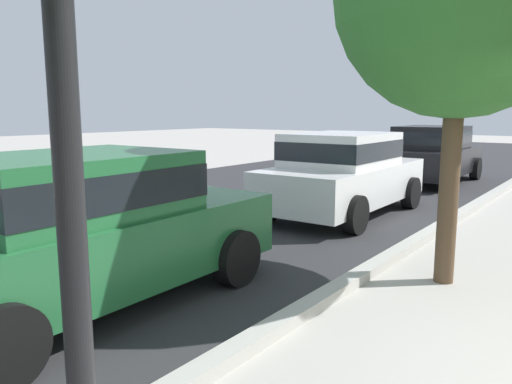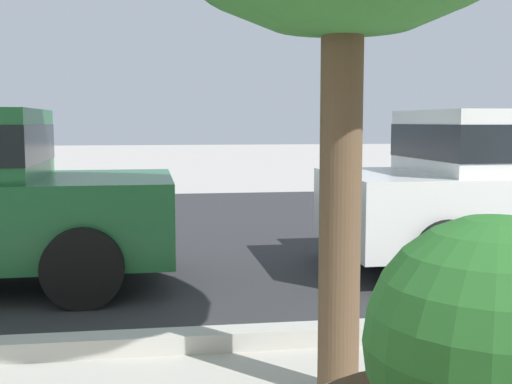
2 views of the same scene
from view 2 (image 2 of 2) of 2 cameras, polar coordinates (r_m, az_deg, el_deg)
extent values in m
cube|color=#2D2D30|center=(8.83, -14.70, -3.46)|extent=(60.00, 9.00, 0.01)
cube|color=#B2AFA8|center=(4.40, -21.29, -12.69)|extent=(60.00, 0.20, 0.12)
sphere|color=#235B23|center=(1.54, 20.15, -12.42)|extent=(0.57, 0.57, 0.57)
cylinder|color=brown|center=(3.41, 7.39, 0.86)|extent=(0.22, 0.22, 2.28)
cylinder|color=black|center=(6.94, -13.53, -3.38)|extent=(0.64, 0.23, 0.64)
cylinder|color=black|center=(5.28, -14.86, -6.40)|extent=(0.64, 0.23, 0.64)
cylinder|color=black|center=(7.27, 10.54, -2.88)|extent=(0.64, 0.23, 0.64)
cylinder|color=black|center=(5.73, 16.35, -5.47)|extent=(0.64, 0.23, 0.64)
camera|label=1|loc=(5.13, -79.63, 6.84)|focal=34.87mm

